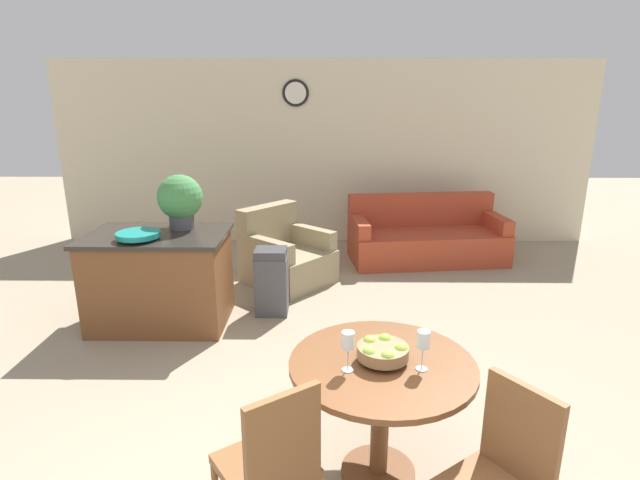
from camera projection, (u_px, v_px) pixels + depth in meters
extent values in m
cube|color=beige|center=(324.00, 154.00, 7.50)|extent=(8.00, 0.06, 2.70)
cylinder|color=black|center=(296.00, 93.00, 7.21)|extent=(0.38, 0.02, 0.38)
cylinder|color=white|center=(296.00, 93.00, 7.20)|extent=(0.31, 0.01, 0.31)
cylinder|color=brown|center=(378.00, 472.00, 3.01)|extent=(0.44, 0.44, 0.04)
cylinder|color=brown|center=(380.00, 420.00, 2.90)|extent=(0.11, 0.11, 0.69)
cylinder|color=brown|center=(382.00, 365.00, 2.80)|extent=(1.05, 1.05, 0.03)
cylinder|color=brown|center=(280.00, 466.00, 2.80)|extent=(0.04, 0.04, 0.41)
cube|color=brown|center=(265.00, 466.00, 2.48)|extent=(0.59, 0.59, 0.05)
cube|color=brown|center=(283.00, 442.00, 2.25)|extent=(0.34, 0.26, 0.49)
cube|color=brown|center=(521.00, 431.00, 2.32)|extent=(0.26, 0.34, 0.49)
cylinder|color=olive|center=(382.00, 359.00, 2.79)|extent=(0.11, 0.11, 0.03)
cylinder|color=olive|center=(383.00, 352.00, 2.78)|extent=(0.29, 0.29, 0.07)
sphere|color=#99C142|center=(401.00, 350.00, 2.76)|extent=(0.08, 0.08, 0.08)
sphere|color=#99C142|center=(385.00, 340.00, 2.87)|extent=(0.08, 0.08, 0.08)
sphere|color=#99C142|center=(370.00, 342.00, 2.85)|extent=(0.08, 0.08, 0.08)
sphere|color=#99C142|center=(369.00, 354.00, 2.72)|extent=(0.08, 0.08, 0.08)
sphere|color=#99C142|center=(388.00, 358.00, 2.68)|extent=(0.08, 0.08, 0.08)
cylinder|color=silver|center=(348.00, 370.00, 2.71)|extent=(0.06, 0.06, 0.01)
cylinder|color=silver|center=(348.00, 359.00, 2.69)|extent=(0.01, 0.01, 0.13)
cylinder|color=silver|center=(348.00, 340.00, 2.66)|extent=(0.07, 0.07, 0.10)
cylinder|color=silver|center=(422.00, 369.00, 2.72)|extent=(0.06, 0.06, 0.01)
cylinder|color=silver|center=(422.00, 358.00, 2.70)|extent=(0.01, 0.01, 0.13)
cylinder|color=silver|center=(423.00, 339.00, 2.67)|extent=(0.07, 0.07, 0.10)
cube|color=brown|center=(161.00, 281.00, 4.92)|extent=(1.28, 0.84, 0.89)
cube|color=#2D2823|center=(156.00, 235.00, 4.79)|extent=(1.34, 0.90, 0.04)
cylinder|color=teal|center=(139.00, 238.00, 4.57)|extent=(0.14, 0.14, 0.02)
cylinder|color=teal|center=(138.00, 235.00, 4.56)|extent=(0.39, 0.39, 0.05)
cylinder|color=#4C4C51|center=(182.00, 221.00, 4.95)|extent=(0.24, 0.24, 0.15)
sphere|color=#478E4C|center=(180.00, 197.00, 4.88)|extent=(0.44, 0.44, 0.44)
cube|color=#47474C|center=(272.00, 285.00, 5.17)|extent=(0.33, 0.30, 0.62)
cube|color=#3C3C41|center=(271.00, 253.00, 5.07)|extent=(0.32, 0.28, 0.08)
cube|color=#B24228|center=(427.00, 246.00, 6.84)|extent=(2.16, 1.15, 0.42)
cube|color=#B24228|center=(421.00, 209.00, 7.06)|extent=(2.07, 0.45, 0.45)
cube|color=#B24228|center=(359.00, 241.00, 6.72)|extent=(0.26, 0.85, 0.62)
cube|color=#B24228|center=(494.00, 237.00, 6.91)|extent=(0.26, 0.85, 0.62)
cube|color=#998966|center=(289.00, 267.00, 6.04)|extent=(1.23, 1.23, 0.40)
cube|color=#998966|center=(268.00, 226.00, 6.14)|extent=(0.71, 0.77, 0.51)
cube|color=#998966|center=(266.00, 265.00, 5.75)|extent=(0.71, 0.64, 0.63)
cube|color=#998966|center=(309.00, 251.00, 6.27)|extent=(0.71, 0.64, 0.63)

